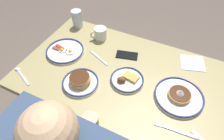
# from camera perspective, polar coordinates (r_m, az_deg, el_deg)

# --- Properties ---
(ground_plane) EXTENTS (6.00, 6.00, 0.00)m
(ground_plane) POSITION_cam_1_polar(r_m,az_deg,el_deg) (1.82, 2.67, -16.84)
(ground_plane) COLOR #6C5B50
(dining_table) EXTENTS (1.32, 0.78, 0.74)m
(dining_table) POSITION_cam_1_polar(r_m,az_deg,el_deg) (1.29, 3.60, -5.24)
(dining_table) COLOR tan
(dining_table) RESTS_ON ground_plane
(plate_near_main) EXTENTS (0.27, 0.27, 0.07)m
(plate_near_main) POSITION_cam_1_polar(r_m,az_deg,el_deg) (1.14, 19.11, -7.24)
(plate_near_main) COLOR white
(plate_near_main) RESTS_ON dining_table
(plate_center_pancakes) EXTENTS (0.26, 0.26, 0.04)m
(plate_center_pancakes) POSITION_cam_1_polar(r_m,az_deg,el_deg) (1.37, -13.65, 5.47)
(plate_center_pancakes) COLOR white
(plate_center_pancakes) RESTS_ON dining_table
(plate_far_companion) EXTENTS (0.20, 0.20, 0.05)m
(plate_far_companion) POSITION_cam_1_polar(r_m,az_deg,el_deg) (1.15, 4.32, -2.82)
(plate_far_companion) COLOR white
(plate_far_companion) RESTS_ON dining_table
(plate_far_side) EXTENTS (0.22, 0.22, 0.06)m
(plate_far_side) POSITION_cam_1_polar(r_m,az_deg,el_deg) (1.15, -9.34, -3.30)
(plate_far_side) COLOR white
(plate_far_side) RESTS_ON dining_table
(coffee_mug) EXTENTS (0.11, 0.10, 0.09)m
(coffee_mug) POSITION_cam_1_polar(r_m,az_deg,el_deg) (1.42, -3.54, 10.67)
(coffee_mug) COLOR white
(coffee_mug) RESTS_ON dining_table
(drinking_glass) EXTENTS (0.08, 0.08, 0.14)m
(drinking_glass) POSITION_cam_1_polar(r_m,az_deg,el_deg) (1.56, -10.20, 14.42)
(drinking_glass) COLOR silver
(drinking_glass) RESTS_ON dining_table
(cell_phone) EXTENTS (0.16, 0.11, 0.01)m
(cell_phone) POSITION_cam_1_polar(r_m,az_deg,el_deg) (1.31, 4.42, 4.36)
(cell_phone) COLOR black
(cell_phone) RESTS_ON dining_table
(paper_napkin) EXTENTS (0.18, 0.18, 0.00)m
(paper_napkin) POSITION_cam_1_polar(r_m,az_deg,el_deg) (1.36, 22.58, 1.96)
(paper_napkin) COLOR white
(paper_napkin) RESTS_ON dining_table
(fork_near) EXTENTS (0.21, 0.03, 0.01)m
(fork_near) POSITION_cam_1_polar(r_m,az_deg,el_deg) (1.04, 18.04, -16.49)
(fork_near) COLOR silver
(fork_near) RESTS_ON dining_table
(fork_far) EXTENTS (0.17, 0.09, 0.01)m
(fork_far) POSITION_cam_1_polar(r_m,az_deg,el_deg) (1.30, -3.98, 3.67)
(fork_far) COLOR silver
(fork_far) RESTS_ON dining_table
(tea_spoon) EXTENTS (0.17, 0.09, 0.01)m
(tea_spoon) POSITION_cam_1_polar(r_m,az_deg,el_deg) (1.32, -25.35, -0.90)
(tea_spoon) COLOR silver
(tea_spoon) RESTS_ON dining_table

